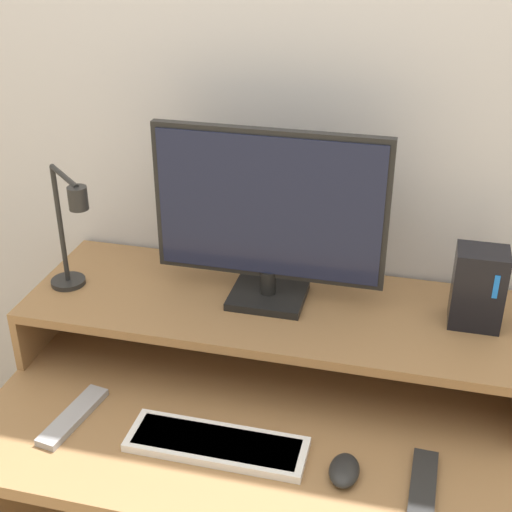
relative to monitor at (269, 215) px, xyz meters
The scene contains 10 objects.
wall_back 0.28m from the monitor, 86.53° to the left, with size 6.00×0.05×2.50m.
desk 0.60m from the monitor, 86.00° to the right, with size 1.14×0.73×0.70m.
monitor_shelf 0.24m from the monitor, 51.57° to the right, with size 1.14×0.39×0.15m.
monitor is the anchor object (origin of this frame).
desk_lamp 0.45m from the monitor, 168.39° to the right, with size 0.17×0.16×0.31m.
router_dock 0.48m from the monitor, ahead, with size 0.11×0.09×0.18m.
keyboard 0.50m from the monitor, 94.12° to the right, with size 0.37×0.12×0.02m.
mouse 0.56m from the monitor, 56.84° to the right, with size 0.06×0.09×0.03m.
remote_control 0.60m from the monitor, 135.82° to the right, with size 0.08×0.20×0.02m.
remote_secondary 0.64m from the monitor, 42.53° to the right, with size 0.05×0.17×0.02m.
Camera 1 is at (0.31, -0.84, 1.72)m, focal length 50.00 mm.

